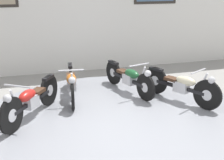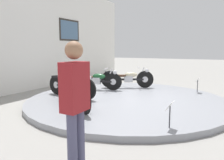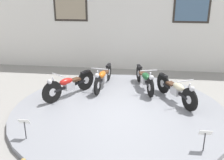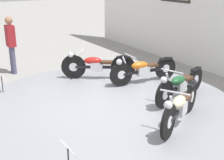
{
  "view_description": "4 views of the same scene",
  "coord_description": "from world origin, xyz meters",
  "px_view_note": "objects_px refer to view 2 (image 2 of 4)",
  "views": [
    {
      "loc": [
        -1.64,
        -5.13,
        2.77
      ],
      "look_at": [
        -0.07,
        0.36,
        0.89
      ],
      "focal_mm": 50.0,
      "sensor_mm": 36.0,
      "label": 1
    },
    {
      "loc": [
        -5.94,
        -2.7,
        1.62
      ],
      "look_at": [
        -0.17,
        0.43,
        0.68
      ],
      "focal_mm": 35.0,
      "sensor_mm": 36.0,
      "label": 2
    },
    {
      "loc": [
        0.6,
        -6.59,
        3.4
      ],
      "look_at": [
        -0.25,
        0.4,
        0.83
      ],
      "focal_mm": 42.0,
      "sensor_mm": 36.0,
      "label": 3
    },
    {
      "loc": [
        5.52,
        -3.27,
        2.89
      ],
      "look_at": [
        0.06,
        0.13,
        0.69
      ],
      "focal_mm": 50.0,
      "sensor_mm": 36.0,
      "label": 4
    }
  ],
  "objects_px": {
    "motorcycle_cream": "(128,78)",
    "info_placard_front_centre": "(198,82)",
    "motorcycle_red": "(76,92)",
    "motorcycle_green": "(96,79)",
    "motorcycle_orange": "(72,85)",
    "visitor_standing": "(75,100)",
    "info_placard_front_left": "(170,109)"
  },
  "relations": [
    {
      "from": "motorcycle_cream",
      "to": "motorcycle_green",
      "type": "bearing_deg",
      "value": 136.5
    },
    {
      "from": "motorcycle_orange",
      "to": "visitor_standing",
      "type": "relative_size",
      "value": 1.15
    },
    {
      "from": "visitor_standing",
      "to": "info_placard_front_left",
      "type": "bearing_deg",
      "value": -22.33
    },
    {
      "from": "motorcycle_orange",
      "to": "motorcycle_green",
      "type": "distance_m",
      "value": 1.39
    },
    {
      "from": "info_placard_front_centre",
      "to": "motorcycle_cream",
      "type": "bearing_deg",
      "value": 97.42
    },
    {
      "from": "motorcycle_cream",
      "to": "visitor_standing",
      "type": "bearing_deg",
      "value": -162.66
    },
    {
      "from": "motorcycle_red",
      "to": "info_placard_front_centre",
      "type": "relative_size",
      "value": 3.34
    },
    {
      "from": "motorcycle_cream",
      "to": "visitor_standing",
      "type": "relative_size",
      "value": 1.04
    },
    {
      "from": "motorcycle_green",
      "to": "info_placard_front_centre",
      "type": "relative_size",
      "value": 3.73
    },
    {
      "from": "info_placard_front_centre",
      "to": "visitor_standing",
      "type": "height_order",
      "value": "visitor_standing"
    },
    {
      "from": "visitor_standing",
      "to": "info_placard_front_centre",
      "type": "bearing_deg",
      "value": -7.59
    },
    {
      "from": "motorcycle_red",
      "to": "visitor_standing",
      "type": "height_order",
      "value": "visitor_standing"
    },
    {
      "from": "motorcycle_orange",
      "to": "visitor_standing",
      "type": "xyz_separation_m",
      "value": [
        -3.1,
        -2.55,
        0.46
      ]
    },
    {
      "from": "motorcycle_red",
      "to": "visitor_standing",
      "type": "xyz_separation_m",
      "value": [
        -2.17,
        -1.69,
        0.44
      ]
    },
    {
      "from": "info_placard_front_left",
      "to": "motorcycle_green",
      "type": "bearing_deg",
      "value": 51.6
    },
    {
      "from": "motorcycle_orange",
      "to": "motorcycle_cream",
      "type": "height_order",
      "value": "motorcycle_cream"
    },
    {
      "from": "motorcycle_red",
      "to": "motorcycle_orange",
      "type": "relative_size",
      "value": 0.87
    },
    {
      "from": "motorcycle_cream",
      "to": "info_placard_front_centre",
      "type": "relative_size",
      "value": 3.48
    },
    {
      "from": "info_placard_front_left",
      "to": "info_placard_front_centre",
      "type": "distance_m",
      "value": 3.86
    },
    {
      "from": "motorcycle_red",
      "to": "motorcycle_green",
      "type": "height_order",
      "value": "motorcycle_red"
    },
    {
      "from": "motorcycle_red",
      "to": "info_placard_front_left",
      "type": "xyz_separation_m",
      "value": [
        -0.32,
        -2.45,
        -0.03
      ]
    },
    {
      "from": "motorcycle_green",
      "to": "motorcycle_cream",
      "type": "distance_m",
      "value": 1.26
    },
    {
      "from": "info_placard_front_left",
      "to": "visitor_standing",
      "type": "xyz_separation_m",
      "value": [
        -1.86,
        0.76,
        0.47
      ]
    },
    {
      "from": "info_placard_front_left",
      "to": "info_placard_front_centre",
      "type": "bearing_deg",
      "value": 0.0
    },
    {
      "from": "info_placard_front_left",
      "to": "visitor_standing",
      "type": "height_order",
      "value": "visitor_standing"
    },
    {
      "from": "motorcycle_green",
      "to": "info_placard_front_centre",
      "type": "height_order",
      "value": "motorcycle_green"
    },
    {
      "from": "motorcycle_red",
      "to": "motorcycle_green",
      "type": "distance_m",
      "value": 2.47
    },
    {
      "from": "info_placard_front_left",
      "to": "info_placard_front_centre",
      "type": "xyz_separation_m",
      "value": [
        3.86,
        0.0,
        0.0
      ]
    },
    {
      "from": "visitor_standing",
      "to": "motorcycle_green",
      "type": "bearing_deg",
      "value": 29.67
    },
    {
      "from": "motorcycle_green",
      "to": "visitor_standing",
      "type": "relative_size",
      "value": 1.11
    },
    {
      "from": "motorcycle_orange",
      "to": "motorcycle_green",
      "type": "bearing_deg",
      "value": 0.05
    },
    {
      "from": "motorcycle_red",
      "to": "info_placard_front_left",
      "type": "relative_size",
      "value": 3.34
    }
  ]
}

